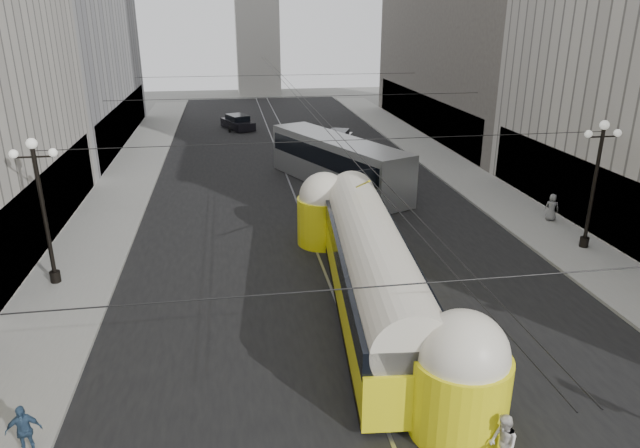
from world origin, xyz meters
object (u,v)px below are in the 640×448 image
object	(u,v)px
streetcar	(372,267)
city_bus	(337,161)
pedestrian_crossing_b	(503,444)
pedestrian_sidewalk_right	(552,207)
pedestrian_sidewalk_left	(24,431)

from	to	relation	value
streetcar	city_bus	world-z (taller)	streetcar
city_bus	pedestrian_crossing_b	bearing A→B (deg)	-91.36
streetcar	pedestrian_sidewalk_right	xyz separation A→B (m)	(12.50, 8.21, -0.94)
city_bus	pedestrian_crossing_b	size ratio (longest dim) A/B	8.26
pedestrian_sidewalk_right	pedestrian_sidewalk_left	distance (m)	27.75
pedestrian_crossing_b	pedestrian_sidewalk_right	distance (m)	20.46
pedestrian_crossing_b	pedestrian_sidewalk_left	size ratio (longest dim) A/B	1.08
city_bus	pedestrian_sidewalk_left	xyz separation A→B (m)	(-12.90, -23.73, -0.92)
streetcar	pedestrian_crossing_b	bearing A→B (deg)	-81.91
pedestrian_crossing_b	streetcar	bearing A→B (deg)	-164.89
streetcar	pedestrian_sidewalk_left	xyz separation A→B (m)	(-11.02, -6.53, -0.95)
streetcar	pedestrian_sidewalk_left	world-z (taller)	streetcar
streetcar	city_bus	distance (m)	17.31
streetcar	pedestrian_crossing_b	size ratio (longest dim) A/B	10.47
pedestrian_crossing_b	pedestrian_sidewalk_left	bearing A→B (deg)	-93.85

